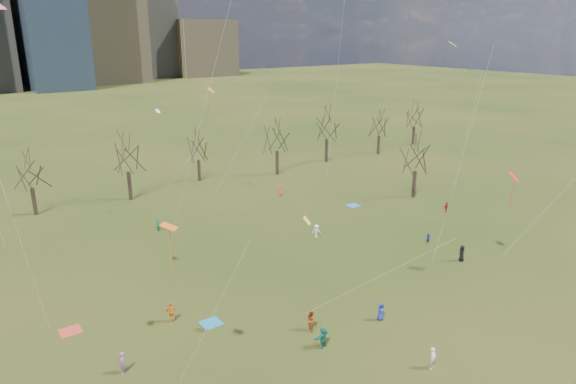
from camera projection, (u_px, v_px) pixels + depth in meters
ground at (368, 303)px, 44.23m from camera, size 500.00×500.00×0.00m
bare_tree_row at (183, 154)px, 71.30m from camera, size 113.04×29.80×9.50m
blanket_teal at (211, 323)px, 41.20m from camera, size 1.60×1.50×0.03m
blanket_navy at (353, 205)px, 69.00m from camera, size 1.60×1.50×0.03m
blanket_crimson at (70, 331)px, 40.11m from camera, size 1.60×1.50×0.03m
person_0 at (381, 312)px, 41.47m from camera, size 0.79×0.57×1.52m
person_1 at (433, 358)px, 35.49m from camera, size 0.68×0.55×1.62m
person_2 at (312, 320)px, 40.08m from camera, size 0.90×1.01×1.72m
person_4 at (172, 312)px, 41.22m from camera, size 1.07×0.70×1.70m
person_5 at (323, 337)px, 37.85m from camera, size 1.64×0.79×1.70m
person_6 at (462, 253)px, 52.14m from camera, size 0.91×0.99×1.69m
person_7 at (122, 363)px, 34.97m from camera, size 0.57×0.69×1.62m
person_8 at (428, 238)px, 56.67m from camera, size 0.67×0.70×1.13m
person_9 at (316, 231)px, 58.24m from camera, size 1.11×0.95×1.49m
person_10 at (446, 207)px, 66.29m from camera, size 0.84×0.42×1.38m
person_12 at (281, 191)px, 72.91m from camera, size 0.60×0.81×1.52m
person_13 at (158, 225)px, 59.97m from camera, size 0.60×0.68×1.55m
kites_airborne at (252, 134)px, 49.76m from camera, size 65.85×45.40×33.49m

